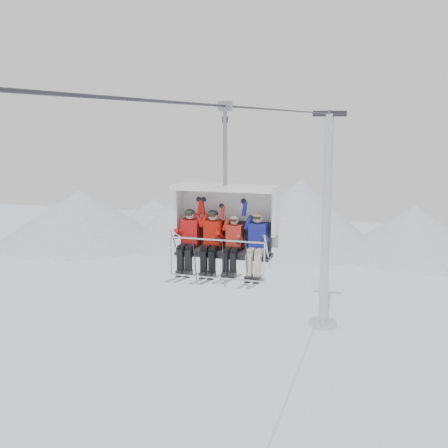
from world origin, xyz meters
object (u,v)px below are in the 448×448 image
(lift_tower_right, at_px, (326,237))
(skier_center_right, at_px, (233,243))
(chairlift_carrier, at_px, (226,218))
(skier_center_left, at_px, (212,239))
(skier_far_left, at_px, (189,238))
(skier_far_right, at_px, (257,242))

(lift_tower_right, bearing_deg, skier_center_right, -89.35)
(chairlift_carrier, xyz_separation_m, skier_center_left, (-0.27, -0.30, -0.47))
(skier_center_left, bearing_deg, chairlift_carrier, 48.89)
(chairlift_carrier, distance_m, skier_far_left, 1.01)
(skier_center_left, xyz_separation_m, skier_far_right, (1.08, 0.00, 0.00))
(skier_center_right, xyz_separation_m, skier_far_right, (0.57, 0.01, 0.05))
(skier_far_right, bearing_deg, skier_center_left, 180.00)
(lift_tower_right, distance_m, skier_center_left, 22.54)
(skier_far_left, xyz_separation_m, skier_center_right, (1.10, -0.01, -0.05))
(chairlift_carrier, relative_size, skier_far_left, 2.36)
(lift_tower_right, distance_m, skier_far_right, 22.55)
(lift_tower_right, height_order, skier_center_right, lift_tower_right)
(chairlift_carrier, height_order, skier_center_right, chairlift_carrier)
(lift_tower_right, xyz_separation_m, skier_center_right, (0.25, -22.11, 4.39))
(chairlift_carrier, relative_size, skier_center_right, 2.36)
(skier_center_right, height_order, skier_far_right, skier_far_right)
(lift_tower_right, height_order, chairlift_carrier, lift_tower_right)
(chairlift_carrier, relative_size, skier_far_right, 2.36)
(skier_far_right, bearing_deg, skier_center_right, -178.61)
(skier_far_left, distance_m, skier_far_right, 1.66)
(skier_far_left, bearing_deg, lift_tower_right, 87.81)
(chairlift_carrier, distance_m, skier_center_left, 0.62)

